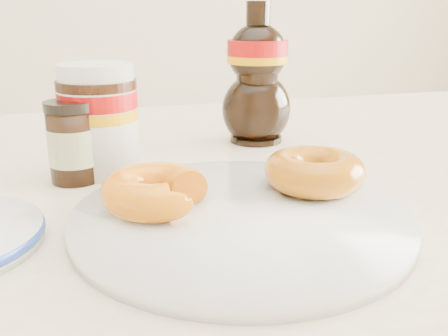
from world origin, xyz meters
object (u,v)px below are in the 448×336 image
object	(u,v)px
plate	(241,217)
donut_bitten	(155,191)
syrup_bottle	(257,74)
dining_table	(228,254)
donut_whole	(314,171)
nutella_jar	(99,115)
dark_jar	(73,143)

from	to	relation	value
plate	donut_bitten	world-z (taller)	donut_bitten
plate	syrup_bottle	size ratio (longest dim) A/B	1.53
dining_table	syrup_bottle	world-z (taller)	syrup_bottle
donut_whole	nutella_jar	distance (m)	0.24
dining_table	dark_jar	size ratio (longest dim) A/B	16.54
donut_whole	dining_table	bearing A→B (deg)	128.18
plate	donut_whole	size ratio (longest dim) A/B	3.04
nutella_jar	dark_jar	distance (m)	0.04
donut_bitten	donut_whole	bearing A→B (deg)	3.22
plate	donut_whole	world-z (taller)	donut_whole
plate	dark_jar	world-z (taller)	dark_jar
syrup_bottle	donut_whole	bearing A→B (deg)	-96.61
dining_table	dark_jar	xyz separation A→B (m)	(-0.15, 0.05, 0.12)
donut_bitten	donut_whole	xyz separation A→B (m)	(0.15, 0.01, 0.00)
donut_whole	nutella_jar	world-z (taller)	nutella_jar
donut_bitten	donut_whole	size ratio (longest dim) A/B	0.97
dining_table	donut_bitten	world-z (taller)	donut_bitten
dining_table	donut_bitten	xyz separation A→B (m)	(-0.09, -0.08, 0.11)
donut_whole	nutella_jar	xyz separation A→B (m)	(-0.18, 0.15, 0.03)
syrup_bottle	dark_jar	distance (m)	0.26
donut_whole	plate	bearing A→B (deg)	-158.94
donut_bitten	dark_jar	size ratio (longest dim) A/B	1.05
plate	nutella_jar	bearing A→B (deg)	119.52
plate	donut_bitten	xyz separation A→B (m)	(-0.07, 0.02, 0.02)
plate	donut_bitten	bearing A→B (deg)	161.30
donut_whole	dark_jar	world-z (taller)	dark_jar
donut_whole	dark_jar	bearing A→B (deg)	149.04
dark_jar	donut_bitten	bearing A→B (deg)	-65.12
dining_table	plate	bearing A→B (deg)	-101.68
nutella_jar	dark_jar	size ratio (longest dim) A/B	1.41
donut_bitten	donut_whole	distance (m)	0.15
nutella_jar	syrup_bottle	distance (m)	0.23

